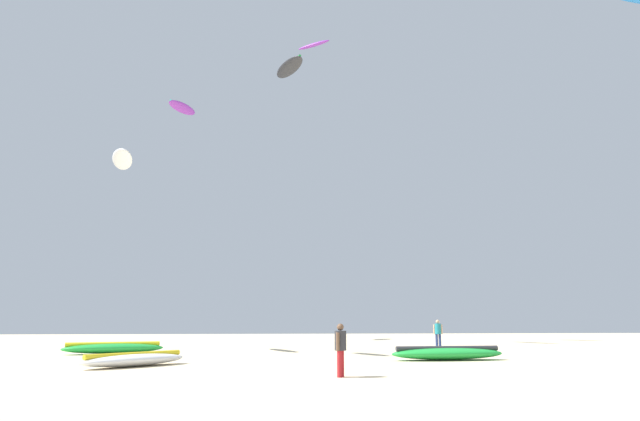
# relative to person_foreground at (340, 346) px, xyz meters

# --- Properties ---
(ground_plane) EXTENTS (120.00, 120.00, 0.00)m
(ground_plane) POSITION_rel_person_foreground_xyz_m (0.68, -5.77, -0.98)
(ground_plane) COLOR beige
(person_foreground) EXTENTS (0.38, 0.50, 1.68)m
(person_foreground) POSITION_rel_person_foreground_xyz_m (0.00, 0.00, 0.00)
(person_foreground) COLOR #B21E23
(person_foreground) RESTS_ON ground
(person_midground) EXTENTS (0.57, 0.40, 1.78)m
(person_midground) POSITION_rel_person_foreground_xyz_m (8.60, 17.87, 0.05)
(person_midground) COLOR navy
(person_midground) RESTS_ON ground
(kite_grounded_near) EXTENTS (5.37, 3.00, 0.65)m
(kite_grounded_near) POSITION_rel_person_foreground_xyz_m (-10.48, 13.30, -0.68)
(kite_grounded_near) COLOR green
(kite_grounded_near) RESTS_ON ground
(kite_grounded_mid) EXTENTS (4.12, 4.20, 0.57)m
(kite_grounded_mid) POSITION_rel_person_foreground_xyz_m (-7.51, 4.79, -0.72)
(kite_grounded_mid) COLOR white
(kite_grounded_mid) RESTS_ON ground
(kite_grounded_far) EXTENTS (5.29, 1.82, 0.63)m
(kite_grounded_far) POSITION_rel_person_foreground_xyz_m (5.76, 7.09, -0.68)
(kite_grounded_far) COLOR green
(kite_grounded_far) RESTS_ON ground
(kite_aloft_1) EXTENTS (2.89, 4.52, 0.95)m
(kite_aloft_1) POSITION_rel_person_foreground_xyz_m (-0.88, 25.34, 21.24)
(kite_aloft_1) COLOR #2D2D33
(kite_aloft_3) EXTENTS (3.25, 2.83, 0.69)m
(kite_aloft_3) POSITION_rel_person_foreground_xyz_m (1.52, 30.08, 25.75)
(kite_aloft_3) COLOR purple
(kite_aloft_5) EXTENTS (2.78, 3.71, 0.92)m
(kite_aloft_5) POSITION_rel_person_foreground_xyz_m (-10.73, 33.77, 20.60)
(kite_aloft_5) COLOR purple
(kite_aloft_6) EXTENTS (2.63, 4.56, 0.92)m
(kite_aloft_6) POSITION_rel_person_foreground_xyz_m (-11.36, 15.96, 10.44)
(kite_aloft_6) COLOR white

